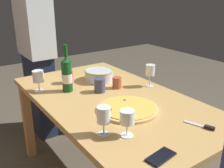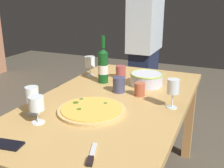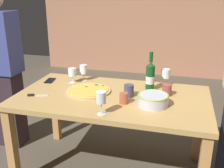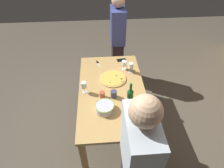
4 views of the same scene
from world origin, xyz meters
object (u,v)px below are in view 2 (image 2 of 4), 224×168
(wine_glass_by_bottle, at_px, (90,62))
(person_host, at_px, (145,48))
(wine_bottle, at_px, (103,65))
(pizza_knife, at_px, (91,157))
(cup_ceramic, at_px, (121,72))
(dining_table, at_px, (112,113))
(wine_glass_far_right, at_px, (32,96))
(pizza, at_px, (92,110))
(wine_glass_near_pizza, at_px, (173,88))
(serving_bowl, at_px, (147,79))
(cup_amber, at_px, (140,89))
(cell_phone, at_px, (6,144))
(wine_glass_far_left, at_px, (37,105))
(cup_spare, at_px, (119,85))

(wine_glass_by_bottle, bearing_deg, person_host, -18.60)
(wine_bottle, xyz_separation_m, pizza_knife, (-0.91, -0.37, -0.12))
(cup_ceramic, bearing_deg, pizza_knife, -164.39)
(dining_table, bearing_deg, pizza_knife, -163.93)
(wine_glass_far_right, relative_size, person_host, 0.09)
(person_host, bearing_deg, pizza, -2.33)
(wine_glass_near_pizza, bearing_deg, wine_glass_far_right, 119.95)
(serving_bowl, height_order, pizza_knife, serving_bowl)
(person_host, bearing_deg, wine_glass_near_pizza, 17.88)
(wine_bottle, xyz_separation_m, cup_amber, (-0.16, -0.33, -0.09))
(serving_bowl, relative_size, cell_phone, 1.64)
(cup_amber, distance_m, cell_phone, 0.88)
(wine_glass_by_bottle, bearing_deg, cup_ceramic, -82.51)
(wine_bottle, height_order, person_host, person_host)
(pizza_knife, bearing_deg, wine_bottle, 22.45)
(serving_bowl, distance_m, wine_bottle, 0.33)
(dining_table, xyz_separation_m, pizza, (-0.22, 0.03, 0.10))
(wine_glass_far_right, bearing_deg, person_host, -6.74)
(wine_bottle, distance_m, wine_glass_far_right, 0.67)
(wine_glass_far_left, xyz_separation_m, cup_ceramic, (0.89, -0.10, -0.05))
(wine_glass_near_pizza, xyz_separation_m, wine_glass_far_right, (-0.39, 0.68, -0.02))
(wine_bottle, height_order, wine_glass_far_right, wine_bottle)
(wine_glass_by_bottle, bearing_deg, pizza, -151.44)
(serving_bowl, bearing_deg, wine_glass_near_pizza, -142.92)
(wine_bottle, xyz_separation_m, wine_glass_far_right, (-0.66, 0.11, -0.03))
(wine_glass_near_pizza, height_order, cup_spare, wine_glass_near_pizza)
(pizza, relative_size, person_host, 0.22)
(pizza, bearing_deg, wine_glass_far_left, 140.55)
(serving_bowl, height_order, wine_glass_by_bottle, wine_glass_by_bottle)
(serving_bowl, bearing_deg, pizza, 165.76)
(wine_glass_far_left, height_order, cup_spare, wine_glass_far_left)
(pizza_knife, bearing_deg, serving_bowl, 3.61)
(cup_spare, distance_m, cell_phone, 0.84)
(wine_glass_far_right, distance_m, cup_spare, 0.59)
(wine_bottle, bearing_deg, cup_amber, -115.14)
(serving_bowl, xyz_separation_m, wine_glass_by_bottle, (0.05, 0.49, 0.06))
(serving_bowl, relative_size, wine_glass_far_right, 1.51)
(serving_bowl, distance_m, pizza_knife, 0.97)
(person_host, bearing_deg, wine_glass_far_right, -13.54)
(pizza, bearing_deg, cup_amber, -25.37)
(cup_amber, bearing_deg, wine_glass_near_pizza, -115.69)
(cup_amber, height_order, cell_phone, cup_amber)
(wine_bottle, xyz_separation_m, cup_spare, (-0.15, -0.19, -0.08))
(dining_table, xyz_separation_m, cup_ceramic, (0.44, 0.12, 0.14))
(cell_phone, bearing_deg, wine_glass_far_right, 9.93)
(pizza, relative_size, cell_phone, 2.65)
(serving_bowl, relative_size, cup_amber, 2.77)
(dining_table, relative_size, wine_glass_far_left, 11.19)
(pizza, height_order, serving_bowl, serving_bowl)
(wine_bottle, relative_size, cup_ceramic, 3.53)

